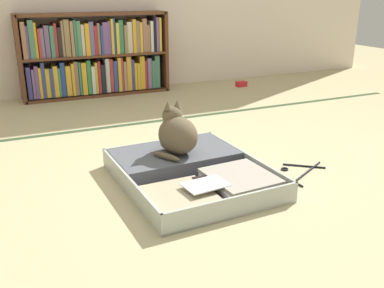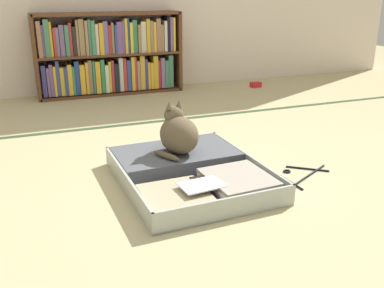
{
  "view_description": "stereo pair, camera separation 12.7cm",
  "coord_description": "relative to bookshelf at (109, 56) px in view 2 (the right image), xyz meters",
  "views": [
    {
      "loc": [
        -0.84,
        -1.66,
        0.92
      ],
      "look_at": [
        0.01,
        0.2,
        0.19
      ],
      "focal_mm": 40.59,
      "sensor_mm": 36.0,
      "label": 1
    },
    {
      "loc": [
        -0.73,
        -1.71,
        0.92
      ],
      "look_at": [
        0.01,
        0.2,
        0.19
      ],
      "focal_mm": 40.59,
      "sensor_mm": 36.0,
      "label": 2
    }
  ],
  "objects": [
    {
      "name": "black_cat",
      "position": [
        -0.02,
        -1.93,
        -0.14
      ],
      "size": [
        0.26,
        0.28,
        0.27
      ],
      "color": "brown",
      "rests_on": "open_suitcase"
    },
    {
      "name": "bookshelf",
      "position": [
        0.0,
        0.0,
        0.0
      ],
      "size": [
        1.31,
        0.25,
        0.73
      ],
      "color": "brown",
      "rests_on": "ground_plane"
    },
    {
      "name": "open_suitcase",
      "position": [
        -0.01,
        -2.07,
        -0.3
      ],
      "size": [
        0.7,
        0.84,
        0.1
      ],
      "color": "#B0B7AF",
      "rests_on": "ground_plane"
    },
    {
      "name": "tatami_border",
      "position": [
        0.01,
        -1.02,
        -0.35
      ],
      "size": [
        4.8,
        0.05,
        0.0
      ],
      "color": "#31472B",
      "rests_on": "ground_plane"
    },
    {
      "name": "ground_plane",
      "position": [
        0.01,
        -2.26,
        -0.35
      ],
      "size": [
        10.0,
        10.0,
        0.0
      ],
      "primitive_type": "plane",
      "color": "tan"
    },
    {
      "name": "small_red_pouch",
      "position": [
        1.39,
        -0.23,
        -0.32
      ],
      "size": [
        0.1,
        0.07,
        0.05
      ],
      "color": "red",
      "rests_on": "ground_plane"
    },
    {
      "name": "clothes_hanger",
      "position": [
        0.55,
        -2.24,
        -0.34
      ],
      "size": [
        0.37,
        0.28,
        0.01
      ],
      "color": "black",
      "rests_on": "ground_plane"
    }
  ]
}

